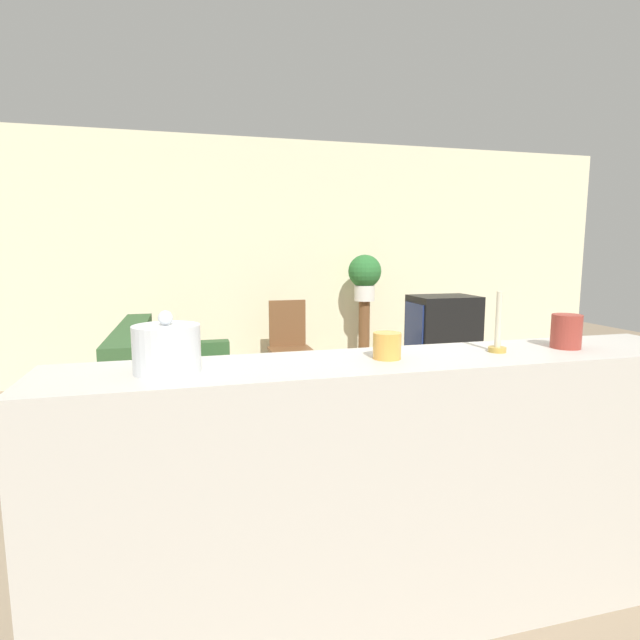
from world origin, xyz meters
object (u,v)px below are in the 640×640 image
Objects in this scene: television at (443,325)px; potted_plant at (365,275)px; decorative_bowl at (167,348)px; couch at (174,403)px; wooden_chair at (290,342)px.

potted_plant reaches higher than television.
decorative_bowl is (-2.04, -3.68, -0.04)m from potted_plant.
couch is 2.75m from potted_plant.
television is at bearing 46.26° from decorative_bowl.
television is 1.60m from wooden_chair.
wooden_chair is at bearing 72.10° from decorative_bowl.
television reaches higher than couch.
decorative_bowl is at bearing -107.90° from wooden_chair.
wooden_chair is 4.21× the size of decorative_bowl.
potted_plant is (-0.36, 1.18, 0.43)m from television.
decorative_bowl is (-2.39, -2.50, 0.39)m from television.
wooden_chair is at bearing -164.17° from potted_plant.
wooden_chair is (1.16, 1.30, 0.18)m from couch.
television is 3.48m from decorative_bowl.
decorative_bowl is at bearing -118.96° from potted_plant.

